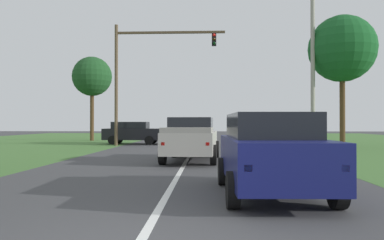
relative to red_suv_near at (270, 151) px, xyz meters
The scene contains 10 objects.
ground_plane 8.89m from the red_suv_near, 105.49° to the left, with size 120.00×120.00×0.00m, color #424244.
lane_centre_stripe 3.57m from the red_suv_near, 133.51° to the right, with size 0.16×42.78×0.01m, color white.
red_suv_near is the anchor object (origin of this frame).
pickup_truck_lead 7.88m from the red_suv_near, 105.68° to the left, with size 2.47×5.36×1.88m.
traffic_light 20.32m from the red_suv_near, 108.22° to the left, with size 8.06×0.40×8.85m.
keep_moving_sign 14.68m from the red_suv_near, 72.56° to the left, with size 0.60×0.09×2.24m.
oak_tree_right 19.82m from the red_suv_near, 66.13° to the left, with size 4.50×4.50×8.95m.
crossing_suv_far 22.17m from the red_suv_near, 109.32° to the left, with size 4.61×2.16×1.74m.
utility_pole_right 18.05m from the red_suv_near, 71.68° to the left, with size 0.28×0.28×10.17m, color #9E998E.
extra_tree_1 29.77m from the red_suv_near, 114.86° to the left, with size 3.70×3.70×7.91m.
Camera 1 is at (0.93, -4.91, 1.63)m, focal length 35.63 mm.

